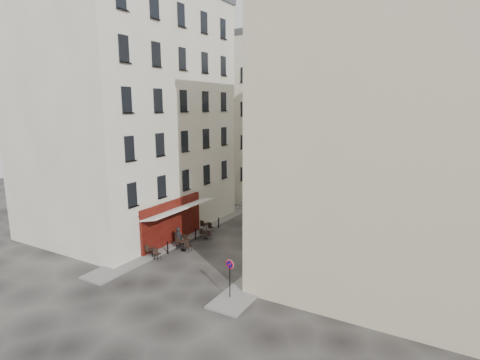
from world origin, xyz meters
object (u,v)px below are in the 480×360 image
Objects in this scene: no_parking_sign at (230,271)px; pedestrian at (179,238)px; bistro_table_b at (184,245)px; bistro_table_a at (153,252)px.

no_parking_sign is 8.74m from pedestrian.
no_parking_sign reaches higher than pedestrian.
bistro_table_b is 0.79× the size of pedestrian.
no_parking_sign reaches higher than bistro_table_b.
bistro_table_b is at bearing 161.19° from pedestrian.
bistro_table_a is at bearing -114.37° from bistro_table_b.
no_parking_sign is 8.17m from bistro_table_a.
no_parking_sign is at bearing -33.45° from bistro_table_b.
bistro_table_a is (-7.77, 2.21, -1.21)m from no_parking_sign.
no_parking_sign is 8.18m from bistro_table_b.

